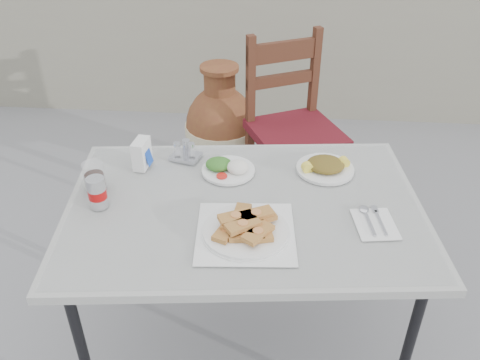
# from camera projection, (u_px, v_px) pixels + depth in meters

# --- Properties ---
(cafe_table) EXTENTS (1.38, 1.01, 0.79)m
(cafe_table) POSITION_uv_depth(u_px,v_px,m) (244.00, 216.00, 1.88)
(cafe_table) COLOR black
(cafe_table) RESTS_ON ground
(pide_plate) EXTENTS (0.35, 0.35, 0.07)m
(pide_plate) POSITION_uv_depth(u_px,v_px,m) (246.00, 226.00, 1.70)
(pide_plate) COLOR white
(pide_plate) RESTS_ON cafe_table
(salad_rice_plate) EXTENTS (0.21, 0.21, 0.05)m
(salad_rice_plate) POSITION_uv_depth(u_px,v_px,m) (228.00, 167.00, 2.02)
(salad_rice_plate) COLOR white
(salad_rice_plate) RESTS_ON cafe_table
(salad_chopped_plate) EXTENTS (0.23, 0.23, 0.05)m
(salad_chopped_plate) POSITION_uv_depth(u_px,v_px,m) (325.00, 166.00, 2.03)
(salad_chopped_plate) COLOR white
(salad_chopped_plate) RESTS_ON cafe_table
(soda_can) EXTENTS (0.07, 0.07, 0.12)m
(soda_can) POSITION_uv_depth(u_px,v_px,m) (97.00, 192.00, 1.81)
(soda_can) COLOR silver
(soda_can) RESTS_ON cafe_table
(cola_glass) EXTENTS (0.08, 0.08, 0.11)m
(cola_glass) POSITION_uv_depth(u_px,v_px,m) (95.00, 178.00, 1.90)
(cola_glass) COLOR white
(cola_glass) RESTS_ON cafe_table
(napkin_holder) EXTENTS (0.07, 0.10, 0.12)m
(napkin_holder) POSITION_uv_depth(u_px,v_px,m) (142.00, 154.00, 2.03)
(napkin_holder) COLOR white
(napkin_holder) RESTS_ON cafe_table
(condiment_caddy) EXTENTS (0.14, 0.12, 0.08)m
(condiment_caddy) POSITION_uv_depth(u_px,v_px,m) (185.00, 152.00, 2.10)
(condiment_caddy) COLOR silver
(condiment_caddy) RESTS_ON cafe_table
(cutlery_napkin) EXTENTS (0.16, 0.20, 0.01)m
(cutlery_napkin) POSITION_uv_depth(u_px,v_px,m) (373.00, 221.00, 1.76)
(cutlery_napkin) COLOR white
(cutlery_napkin) RESTS_ON cafe_table
(chair) EXTENTS (0.62, 0.62, 1.04)m
(chair) POSITION_uv_depth(u_px,v_px,m) (293.00, 127.00, 2.87)
(chair) COLOR #3A1D10
(chair) RESTS_ON ground
(terracotta_urn) EXTENTS (0.45, 0.45, 0.79)m
(terracotta_urn) POSITION_uv_depth(u_px,v_px,m) (221.00, 129.00, 3.22)
(terracotta_urn) COLOR brown
(terracotta_urn) RESTS_ON ground
(back_wall) EXTENTS (6.00, 0.25, 1.20)m
(back_wall) POSITION_uv_depth(u_px,v_px,m) (290.00, 40.00, 3.94)
(back_wall) COLOR gray
(back_wall) RESTS_ON ground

